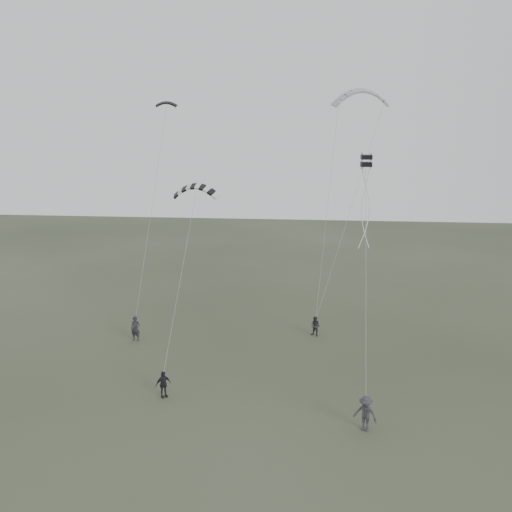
# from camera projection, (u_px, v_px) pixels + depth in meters

# --- Properties ---
(ground) EXTENTS (140.00, 140.00, 0.00)m
(ground) POSITION_uv_depth(u_px,v_px,m) (237.00, 387.00, 29.91)
(ground) COLOR #2D3725
(ground) RESTS_ON ground
(flyer_left) EXTENTS (0.69, 0.46, 1.88)m
(flyer_left) POSITION_uv_depth(u_px,v_px,m) (136.00, 329.00, 36.79)
(flyer_left) COLOR black
(flyer_left) RESTS_ON ground
(flyer_right) EXTENTS (0.92, 0.85, 1.52)m
(flyer_right) POSITION_uv_depth(u_px,v_px,m) (315.00, 326.00, 37.75)
(flyer_right) COLOR #27282D
(flyer_right) RESTS_ON ground
(flyer_center) EXTENTS (0.95, 0.89, 1.57)m
(flyer_center) POSITION_uv_depth(u_px,v_px,m) (163.00, 384.00, 28.52)
(flyer_center) COLOR black
(flyer_center) RESTS_ON ground
(flyer_far) EXTENTS (1.39, 1.16, 1.88)m
(flyer_far) POSITION_uv_depth(u_px,v_px,m) (365.00, 414.00, 25.11)
(flyer_far) COLOR #2E2E33
(flyer_far) RESTS_ON ground
(kite_dark_small) EXTENTS (1.70, 0.90, 0.66)m
(kite_dark_small) POSITION_uv_depth(u_px,v_px,m) (166.00, 103.00, 38.19)
(kite_dark_small) COLOR black
(kite_dark_small) RESTS_ON flyer_left
(kite_pale_large) EXTENTS (4.61, 2.10, 2.02)m
(kite_pale_large) POSITION_uv_depth(u_px,v_px,m) (362.00, 91.00, 39.05)
(kite_pale_large) COLOR #9B9D9F
(kite_pale_large) RESTS_ON flyer_right
(kite_striped) EXTENTS (3.05, 1.19, 1.37)m
(kite_striped) POSITION_uv_depth(u_px,v_px,m) (196.00, 186.00, 32.94)
(kite_striped) COLOR black
(kite_striped) RESTS_ON flyer_center
(kite_box) EXTENTS (0.69, 0.72, 0.74)m
(kite_box) POSITION_uv_depth(u_px,v_px,m) (366.00, 161.00, 30.71)
(kite_box) COLOR black
(kite_box) RESTS_ON flyer_far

